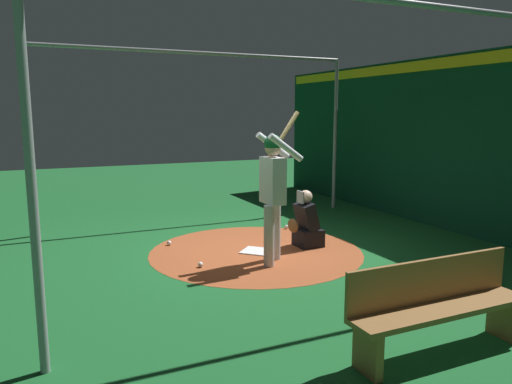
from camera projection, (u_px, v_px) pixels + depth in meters
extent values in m
plane|color=#195B28|center=(256.00, 252.00, 7.64)|extent=(27.31, 27.31, 0.00)
cylinder|color=#9E4C28|center=(256.00, 251.00, 7.64)|extent=(3.33, 3.33, 0.01)
cube|color=white|center=(256.00, 251.00, 7.64)|extent=(0.59, 0.59, 0.01)
cylinder|color=#BCBCC0|center=(269.00, 236.00, 6.84)|extent=(0.15, 0.15, 0.88)
cylinder|color=#BCBCC0|center=(276.00, 230.00, 7.18)|extent=(0.15, 0.15, 0.88)
cube|color=silver|center=(273.00, 180.00, 6.89)|extent=(0.22, 0.44, 0.66)
cylinder|color=silver|center=(286.00, 148.00, 6.68)|extent=(0.53, 0.09, 0.41)
cylinder|color=silver|center=(273.00, 146.00, 7.03)|extent=(0.53, 0.09, 0.41)
sphere|color=tan|center=(273.00, 148.00, 6.81)|extent=(0.23, 0.23, 0.23)
sphere|color=#0F4C23|center=(273.00, 144.00, 6.80)|extent=(0.25, 0.25, 0.25)
cylinder|color=tan|center=(282.00, 137.00, 7.00)|extent=(0.54, 0.06, 0.73)
cube|color=black|center=(308.00, 237.00, 7.94)|extent=(0.40, 0.40, 0.29)
cube|color=black|center=(306.00, 216.00, 7.86)|extent=(0.30, 0.40, 0.47)
sphere|color=beige|center=(306.00, 197.00, 7.80)|extent=(0.22, 0.22, 0.22)
cube|color=gray|center=(300.00, 197.00, 7.76)|extent=(0.03, 0.19, 0.19)
ellipsoid|color=brown|center=(293.00, 226.00, 7.71)|extent=(0.12, 0.28, 0.22)
cube|color=#0C3D26|center=(448.00, 143.00, 8.99)|extent=(0.20, 11.31, 3.20)
cube|color=yellow|center=(449.00, 62.00, 8.71)|extent=(0.03, 11.08, 0.20)
cylinder|color=gray|center=(335.00, 136.00, 10.91)|extent=(0.08, 0.08, 3.29)
cylinder|color=gray|center=(31.00, 143.00, 8.35)|extent=(0.08, 0.08, 3.29)
cylinder|color=gray|center=(31.00, 179.00, 3.83)|extent=(0.08, 0.08, 3.29)
cylinder|color=gray|center=(202.00, 53.00, 9.37)|extent=(6.22, 0.07, 0.07)
cube|color=olive|center=(442.00, 310.00, 4.33)|extent=(1.85, 0.36, 0.05)
cube|color=olive|center=(430.00, 280.00, 4.44)|extent=(1.85, 0.04, 0.40)
cube|color=olive|center=(503.00, 318.00, 4.70)|extent=(0.08, 0.32, 0.40)
cube|color=olive|center=(368.00, 351.00, 4.04)|extent=(0.08, 0.32, 0.40)
sphere|color=white|center=(169.00, 243.00, 7.99)|extent=(0.07, 0.07, 0.07)
sphere|color=white|center=(200.00, 265.00, 6.85)|extent=(0.07, 0.07, 0.07)
sphere|color=white|center=(286.00, 227.00, 9.11)|extent=(0.07, 0.07, 0.07)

